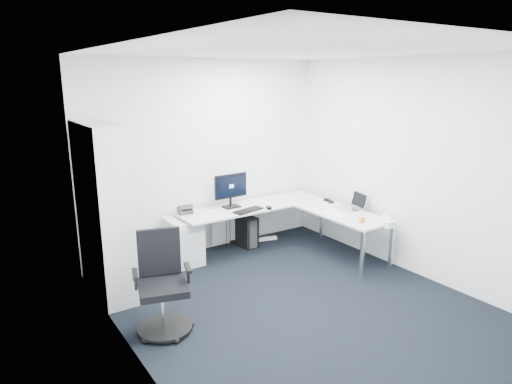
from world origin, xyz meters
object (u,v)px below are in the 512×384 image
l_desk (266,233)px  monitor (231,190)px  task_chair (163,285)px  laptop (347,201)px  bookshelf (104,212)px

l_desk → monitor: bearing=128.2°
l_desk → task_chair: bearing=-151.2°
l_desk → laptop: (0.95, -0.59, 0.45)m
l_desk → bookshelf: bookshelf is taller
task_chair → laptop: (2.93, 0.49, 0.27)m
bookshelf → laptop: bookshelf is taller
bookshelf → task_chair: bookshelf is taller
laptop → monitor: bearing=153.1°
l_desk → task_chair: (-1.98, -1.09, 0.17)m
task_chair → monitor: monitor is taller
task_chair → monitor: bearing=58.3°
monitor → l_desk: bearing=-54.0°
task_chair → monitor: size_ratio=1.94×
l_desk → monitor: monitor is taller
l_desk → monitor: 0.77m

